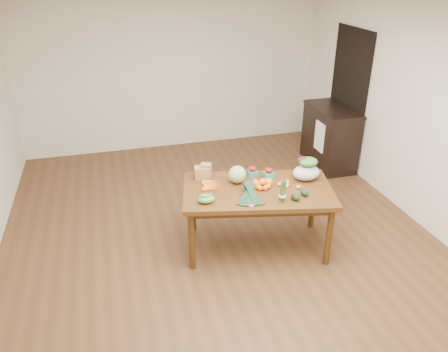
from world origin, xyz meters
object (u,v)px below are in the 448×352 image
object	(u,v)px
cabinet	(330,137)
kale_bunch	(250,195)
salad_bag	(307,170)
cabbage	(237,175)
asparagus_bundle	(283,190)
dining_table	(257,218)
paper_bag	(202,171)
mandarin_cluster	(262,184)

from	to	relation	value
cabinet	kale_bunch	bearing A→B (deg)	-134.50
salad_bag	cabbage	bearing A→B (deg)	170.16
cabinet	asparagus_bundle	size ratio (longest dim) A/B	4.08
dining_table	salad_bag	size ratio (longest dim) A/B	5.20
dining_table	asparagus_bundle	size ratio (longest dim) A/B	6.45
kale_bunch	asparagus_bundle	size ratio (longest dim) A/B	1.60
paper_bag	kale_bunch	size ratio (longest dim) A/B	0.58
cabinet	mandarin_cluster	bearing A→B (deg)	-135.07
dining_table	cabinet	world-z (taller)	cabinet
dining_table	cabinet	size ratio (longest dim) A/B	1.58
dining_table	kale_bunch	xyz separation A→B (m)	(-0.17, -0.25, 0.45)
cabbage	kale_bunch	xyz separation A→B (m)	(0.00, -0.45, -0.02)
dining_table	paper_bag	xyz separation A→B (m)	(-0.52, 0.41, 0.46)
dining_table	cabinet	xyz separation A→B (m)	(1.85, 1.81, 0.10)
asparagus_bundle	salad_bag	bearing A→B (deg)	53.61
dining_table	kale_bunch	bearing A→B (deg)	-112.47
cabinet	cabbage	size ratio (longest dim) A/B	5.18
mandarin_cluster	kale_bunch	world-z (taller)	kale_bunch
kale_bunch	salad_bag	xyz separation A→B (m)	(0.77, 0.31, 0.04)
paper_bag	kale_bunch	xyz separation A→B (m)	(0.35, -0.66, -0.00)
kale_bunch	salad_bag	world-z (taller)	salad_bag
dining_table	asparagus_bundle	bearing A→B (deg)	-52.68
asparagus_bundle	cabbage	bearing A→B (deg)	134.53
paper_bag	asparagus_bundle	xyz separation A→B (m)	(0.67, -0.73, 0.04)
paper_bag	kale_bunch	distance (m)	0.75
cabbage	paper_bag	bearing A→B (deg)	148.66
kale_bunch	cabbage	bearing A→B (deg)	102.81
cabbage	salad_bag	world-z (taller)	salad_bag
asparagus_bundle	salad_bag	distance (m)	0.59
kale_bunch	salad_bag	distance (m)	0.83
paper_bag	mandarin_cluster	bearing A→B (deg)	-34.66
mandarin_cluster	kale_bunch	distance (m)	0.35
cabbage	mandarin_cluster	xyz separation A→B (m)	(0.22, -0.18, -0.05)
dining_table	paper_bag	size ratio (longest dim) A/B	6.92
cabinet	kale_bunch	size ratio (longest dim) A/B	2.55
cabinet	cabbage	distance (m)	2.62
kale_bunch	salad_bag	bearing A→B (deg)	34.80
cabinet	cabbage	xyz separation A→B (m)	(-2.03, -1.61, 0.38)
cabbage	mandarin_cluster	world-z (taller)	cabbage
salad_bag	mandarin_cluster	bearing A→B (deg)	-174.71
dining_table	salad_bag	distance (m)	0.78
cabinet	cabbage	bearing A→B (deg)	-141.47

